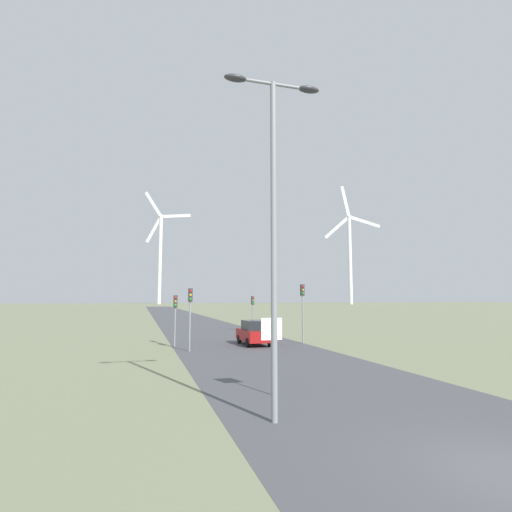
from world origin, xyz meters
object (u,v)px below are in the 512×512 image
traffic_light_post_near_left (190,305)px  traffic_light_post_mid_right (253,305)px  stop_sign_near (272,341)px  wind_turbine_left (160,251)px  streetlamp (274,202)px  car_approaching (254,333)px  traffic_light_post_near_right (303,300)px  traffic_light_post_mid_left (175,309)px  wind_turbine_center (350,251)px

traffic_light_post_near_left → traffic_light_post_mid_right: bearing=59.5°
stop_sign_near → wind_turbine_left: wind_turbine_left is taller
streetlamp → stop_sign_near: 5.45m
traffic_light_post_near_left → car_approaching: traffic_light_post_near_left is taller
wind_turbine_left → traffic_light_post_near_right: bearing=-89.7°
stop_sign_near → car_approaching: (3.63, 15.08, -1.02)m
stop_sign_near → traffic_light_post_mid_right: size_ratio=0.74×
traffic_light_post_near_left → traffic_light_post_mid_left: traffic_light_post_near_left is taller
streetlamp → car_approaching: (4.57, 18.16, -5.42)m
streetlamp → wind_turbine_center: (115.60, 200.18, 25.36)m
traffic_light_post_near_left → traffic_light_post_near_right: 9.35m
streetlamp → traffic_light_post_mid_right: bearing=75.5°
traffic_light_post_near_right → traffic_light_post_mid_left: 9.82m
car_approaching → stop_sign_near: bearing=-103.5°
streetlamp → stop_sign_near: size_ratio=3.68×
stop_sign_near → traffic_light_post_mid_left: 15.85m
streetlamp → traffic_light_post_near_left: (-0.52, 15.90, -3.30)m
traffic_light_post_near_left → car_approaching: size_ratio=1.00×
traffic_light_post_mid_right → car_approaching: 12.26m
traffic_light_post_mid_right → traffic_light_post_near_right: bearing=-86.0°
traffic_light_post_near_right → traffic_light_post_mid_right: traffic_light_post_near_right is taller
traffic_light_post_mid_left → wind_turbine_center: 217.73m
traffic_light_post_near_right → traffic_light_post_mid_left: traffic_light_post_near_right is taller
traffic_light_post_mid_left → traffic_light_post_near_right: bearing=-3.2°
stop_sign_near → wind_turbine_center: 229.95m
traffic_light_post_mid_left → streetlamp: bearing=-86.2°
streetlamp → traffic_light_post_near_left: 16.24m
traffic_light_post_near_right → wind_turbine_left: bearing=90.3°
traffic_light_post_near_left → car_approaching: bearing=24.0°
stop_sign_near → traffic_light_post_mid_left: size_ratio=0.75×
streetlamp → traffic_light_post_near_right: bearing=64.9°
car_approaching → traffic_light_post_near_right: bearing=0.7°
traffic_light_post_near_right → traffic_light_post_mid_right: size_ratio=1.23×
traffic_light_post_mid_left → wind_turbine_left: bearing=87.8°
car_approaching → wind_turbine_left: (2.71, 221.41, 31.50)m
traffic_light_post_mid_right → wind_turbine_left: wind_turbine_left is taller
traffic_light_post_mid_right → wind_turbine_left: size_ratio=0.05×
traffic_light_post_near_left → wind_turbine_center: bearing=57.8°
traffic_light_post_near_left → wind_turbine_center: (116.12, 184.28, 28.66)m
stop_sign_near → traffic_light_post_near_left: traffic_light_post_near_left is taller
traffic_light_post_mid_right → streetlamp: bearing=-104.5°
traffic_light_post_mid_left → wind_turbine_center: bearing=57.2°
traffic_light_post_near_right → car_approaching: 4.64m
traffic_light_post_near_left → wind_turbine_center: 219.69m
stop_sign_near → wind_turbine_center: (114.66, 197.09, 29.76)m
streetlamp → traffic_light_post_mid_left: 19.14m
traffic_light_post_near_right → traffic_light_post_mid_right: (-0.81, 11.66, -0.61)m
traffic_light_post_mid_left → car_approaching: (5.82, -0.59, -1.80)m
traffic_light_post_mid_right → wind_turbine_left: 211.79m
streetlamp → traffic_light_post_mid_right: 31.06m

